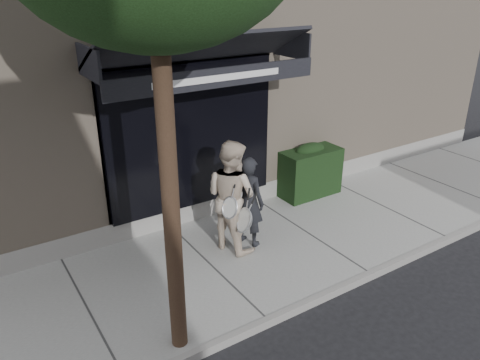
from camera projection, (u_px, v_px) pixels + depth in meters
ground at (305, 237)px, 8.62m from camera, size 80.00×80.00×0.00m
sidewalk at (306, 234)px, 8.60m from camera, size 20.00×3.00×0.12m
curb at (369, 275)px, 7.40m from camera, size 20.00×0.10×0.14m
building_facade at (179, 52)px, 11.33m from camera, size 14.30×8.04×5.64m
hedge at (309, 170)px, 9.87m from camera, size 1.30×0.70×1.14m
pedestrian_front at (249, 202)px, 7.90m from camera, size 0.72×0.87×1.60m
pedestrian_back at (231, 196)px, 7.74m from camera, size 0.97×1.11×1.92m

